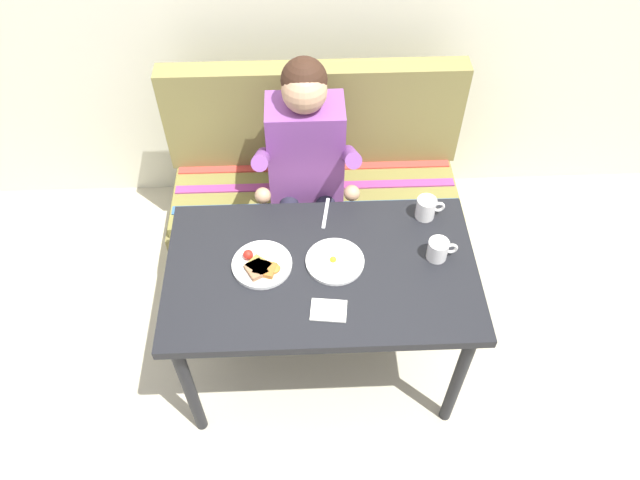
{
  "coord_description": "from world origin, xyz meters",
  "views": [
    {
      "loc": [
        -0.06,
        -1.4,
        2.55
      ],
      "look_at": [
        0.0,
        0.15,
        0.72
      ],
      "focal_mm": 33.6,
      "sensor_mm": 36.0,
      "label": 1
    }
  ],
  "objects_px": {
    "plate_breakfast": "(261,265)",
    "fork": "(326,213)",
    "plate_eggs": "(335,261)",
    "couch": "(315,198)",
    "napkin": "(329,310)",
    "table": "(322,281)",
    "coffee_mug_second": "(426,208)",
    "coffee_mug": "(438,249)",
    "person": "(306,162)"
  },
  "relations": [
    {
      "from": "plate_breakfast",
      "to": "fork",
      "type": "distance_m",
      "value": 0.38
    },
    {
      "from": "plate_eggs",
      "to": "fork",
      "type": "distance_m",
      "value": 0.26
    },
    {
      "from": "couch",
      "to": "napkin",
      "type": "height_order",
      "value": "couch"
    },
    {
      "from": "table",
      "to": "plate_eggs",
      "type": "xyz_separation_m",
      "value": [
        0.05,
        0.02,
        0.09
      ]
    },
    {
      "from": "table",
      "to": "coffee_mug_second",
      "type": "height_order",
      "value": "coffee_mug_second"
    },
    {
      "from": "table",
      "to": "fork",
      "type": "xyz_separation_m",
      "value": [
        0.03,
        0.28,
        0.08
      ]
    },
    {
      "from": "table",
      "to": "napkin",
      "type": "distance_m",
      "value": 0.21
    },
    {
      "from": "fork",
      "to": "napkin",
      "type": "bearing_deg",
      "value": -81.87
    },
    {
      "from": "coffee_mug",
      "to": "napkin",
      "type": "bearing_deg",
      "value": -151.53
    },
    {
      "from": "coffee_mug_second",
      "to": "plate_breakfast",
      "type": "bearing_deg",
      "value": -160.0
    },
    {
      "from": "plate_breakfast",
      "to": "fork",
      "type": "relative_size",
      "value": 1.36
    },
    {
      "from": "person",
      "to": "napkin",
      "type": "xyz_separation_m",
      "value": [
        0.06,
        -0.79,
        -0.01
      ]
    },
    {
      "from": "coffee_mug",
      "to": "fork",
      "type": "height_order",
      "value": "coffee_mug"
    },
    {
      "from": "plate_breakfast",
      "to": "coffee_mug_second",
      "type": "distance_m",
      "value": 0.71
    },
    {
      "from": "coffee_mug_second",
      "to": "napkin",
      "type": "bearing_deg",
      "value": -132.94
    },
    {
      "from": "table",
      "to": "coffee_mug",
      "type": "height_order",
      "value": "coffee_mug"
    },
    {
      "from": "napkin",
      "to": "table",
      "type": "bearing_deg",
      "value": 95.09
    },
    {
      "from": "coffee_mug",
      "to": "napkin",
      "type": "height_order",
      "value": "coffee_mug"
    },
    {
      "from": "person",
      "to": "fork",
      "type": "distance_m",
      "value": 0.31
    },
    {
      "from": "person",
      "to": "plate_eggs",
      "type": "distance_m",
      "value": 0.57
    },
    {
      "from": "person",
      "to": "plate_eggs",
      "type": "height_order",
      "value": "person"
    },
    {
      "from": "person",
      "to": "coffee_mug",
      "type": "relative_size",
      "value": 10.27
    },
    {
      "from": "table",
      "to": "couch",
      "type": "xyz_separation_m",
      "value": [
        0.0,
        0.76,
        -0.32
      ]
    },
    {
      "from": "fork",
      "to": "table",
      "type": "bearing_deg",
      "value": -86.33
    },
    {
      "from": "person",
      "to": "napkin",
      "type": "height_order",
      "value": "person"
    },
    {
      "from": "table",
      "to": "coffee_mug",
      "type": "relative_size",
      "value": 10.17
    },
    {
      "from": "couch",
      "to": "plate_breakfast",
      "type": "xyz_separation_m",
      "value": [
        -0.23,
        -0.75,
        0.41
      ]
    },
    {
      "from": "table",
      "to": "napkin",
      "type": "xyz_separation_m",
      "value": [
        0.02,
        -0.2,
        0.09
      ]
    },
    {
      "from": "plate_breakfast",
      "to": "coffee_mug",
      "type": "xyz_separation_m",
      "value": [
        0.68,
        0.03,
        0.03
      ]
    },
    {
      "from": "person",
      "to": "plate_breakfast",
      "type": "distance_m",
      "value": 0.61
    },
    {
      "from": "coffee_mug_second",
      "to": "napkin",
      "type": "relative_size",
      "value": 0.9
    },
    {
      "from": "plate_breakfast",
      "to": "plate_eggs",
      "type": "height_order",
      "value": "plate_breakfast"
    },
    {
      "from": "person",
      "to": "napkin",
      "type": "distance_m",
      "value": 0.79
    },
    {
      "from": "table",
      "to": "couch",
      "type": "bearing_deg",
      "value": 90.0
    },
    {
      "from": "table",
      "to": "plate_breakfast",
      "type": "height_order",
      "value": "plate_breakfast"
    },
    {
      "from": "plate_breakfast",
      "to": "coffee_mug_second",
      "type": "bearing_deg",
      "value": 20.0
    },
    {
      "from": "couch",
      "to": "fork",
      "type": "bearing_deg",
      "value": -86.53
    },
    {
      "from": "coffee_mug_second",
      "to": "napkin",
      "type": "xyz_separation_m",
      "value": [
        -0.42,
        -0.45,
        -0.05
      ]
    },
    {
      "from": "person",
      "to": "table",
      "type": "bearing_deg",
      "value": -85.72
    },
    {
      "from": "table",
      "to": "fork",
      "type": "relative_size",
      "value": 7.06
    },
    {
      "from": "couch",
      "to": "fork",
      "type": "distance_m",
      "value": 0.63
    },
    {
      "from": "person",
      "to": "plate_eggs",
      "type": "xyz_separation_m",
      "value": [
        0.1,
        -0.56,
        -0.0
      ]
    },
    {
      "from": "person",
      "to": "napkin",
      "type": "bearing_deg",
      "value": -85.52
    },
    {
      "from": "plate_breakfast",
      "to": "plate_eggs",
      "type": "xyz_separation_m",
      "value": [
        0.28,
        0.01,
        -0.01
      ]
    },
    {
      "from": "couch",
      "to": "napkin",
      "type": "bearing_deg",
      "value": -88.96
    },
    {
      "from": "plate_breakfast",
      "to": "napkin",
      "type": "xyz_separation_m",
      "value": [
        0.25,
        -0.21,
        -0.01
      ]
    },
    {
      "from": "table",
      "to": "person",
      "type": "relative_size",
      "value": 0.99
    },
    {
      "from": "couch",
      "to": "coffee_mug",
      "type": "height_order",
      "value": "couch"
    },
    {
      "from": "table",
      "to": "coffee_mug",
      "type": "bearing_deg",
      "value": 4.9
    },
    {
      "from": "fork",
      "to": "plate_breakfast",
      "type": "bearing_deg",
      "value": -124.07
    }
  ]
}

